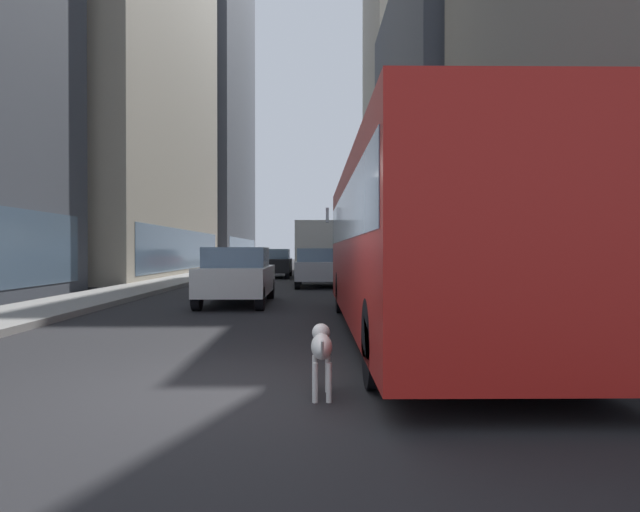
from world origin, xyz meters
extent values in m
plane|color=#232326|center=(0.00, 35.00, 0.00)|extent=(120.00, 120.00, 0.00)
cube|color=gray|center=(-5.70, 35.00, 0.07)|extent=(2.40, 110.00, 0.15)
cube|color=gray|center=(5.70, 35.00, 0.07)|extent=(2.40, 110.00, 0.15)
cube|color=#B2A893|center=(-11.90, 28.92, 14.38)|extent=(10.14, 22.66, 28.77)
cube|color=slate|center=(-6.85, 28.92, 1.60)|extent=(0.08, 20.39, 2.40)
cube|color=#4C515B|center=(-11.90, 54.19, 18.90)|extent=(11.10, 23.64, 37.81)
cube|color=slate|center=(-6.37, 54.19, 1.60)|extent=(0.08, 21.27, 2.40)
cube|color=slate|center=(6.98, 7.84, 1.60)|extent=(0.08, 21.32, 2.40)
cube|color=#4C515B|center=(11.90, 32.01, 9.65)|extent=(11.22, 21.53, 19.30)
cube|color=slate|center=(6.31, 32.01, 1.60)|extent=(0.08, 19.38, 2.40)
cube|color=#B2A893|center=(11.90, 52.17, 17.54)|extent=(10.17, 17.22, 35.08)
cube|color=slate|center=(6.83, 52.17, 1.60)|extent=(0.08, 15.50, 2.40)
cube|color=red|center=(2.80, 4.21, 1.67)|extent=(2.55, 11.50, 2.75)
cube|color=slate|center=(2.80, 4.21, 2.17)|extent=(2.57, 11.04, 0.90)
cube|color=black|center=(2.80, 9.91, 0.55)|extent=(2.55, 0.16, 0.44)
cylinder|color=black|center=(1.67, 7.76, 0.50)|extent=(0.30, 1.00, 1.00)
cylinder|color=black|center=(3.92, 7.76, 0.50)|extent=(0.30, 1.00, 1.00)
cylinder|color=black|center=(1.67, 0.06, 0.50)|extent=(0.30, 1.00, 1.00)
cylinder|color=black|center=(3.92, 0.06, 0.50)|extent=(0.30, 1.00, 1.00)
cube|color=silver|center=(1.34, 9.36, 2.50)|extent=(0.08, 0.24, 0.40)
cube|color=black|center=(-1.20, 26.14, 0.70)|extent=(1.79, 4.51, 0.75)
cube|color=slate|center=(-1.20, 25.92, 1.35)|extent=(1.64, 2.03, 0.55)
cylinder|color=black|center=(-1.98, 27.98, 0.32)|extent=(0.22, 0.64, 0.64)
cylinder|color=black|center=(-0.42, 27.98, 0.32)|extent=(0.22, 0.64, 0.64)
cylinder|color=black|center=(-1.98, 24.31, 0.32)|extent=(0.22, 0.64, 0.64)
cylinder|color=black|center=(-0.42, 24.31, 0.32)|extent=(0.22, 0.64, 0.64)
cube|color=silver|center=(-1.20, 10.04, 0.70)|extent=(1.82, 4.40, 0.75)
cube|color=slate|center=(-1.20, 9.82, 1.35)|extent=(1.68, 1.98, 0.55)
cylinder|color=black|center=(-2.00, 11.82, 0.32)|extent=(0.22, 0.64, 0.64)
cylinder|color=black|center=(-0.40, 11.82, 0.32)|extent=(0.22, 0.64, 0.64)
cylinder|color=black|center=(-2.00, 8.26, 0.32)|extent=(0.22, 0.64, 0.64)
cylinder|color=black|center=(-0.40, 8.26, 0.32)|extent=(0.22, 0.64, 0.64)
cube|color=#B7BABF|center=(1.20, 17.81, 0.70)|extent=(1.94, 4.04, 0.75)
cube|color=slate|center=(1.20, 17.61, 1.35)|extent=(1.78, 1.82, 0.55)
cylinder|color=black|center=(0.34, 19.41, 0.32)|extent=(0.22, 0.64, 0.64)
cylinder|color=black|center=(2.06, 19.41, 0.32)|extent=(0.22, 0.64, 0.64)
cylinder|color=black|center=(0.34, 16.21, 0.32)|extent=(0.22, 0.64, 0.64)
cylinder|color=black|center=(2.06, 16.21, 0.32)|extent=(0.22, 0.64, 0.64)
cube|color=red|center=(-2.80, 38.68, 0.70)|extent=(1.93, 4.02, 0.75)
cube|color=slate|center=(-2.80, 38.48, 1.35)|extent=(1.77, 1.81, 0.55)
cylinder|color=black|center=(-3.65, 40.27, 0.32)|extent=(0.22, 0.64, 0.64)
cylinder|color=black|center=(-1.95, 40.27, 0.32)|extent=(0.22, 0.64, 0.64)
cylinder|color=black|center=(-3.65, 37.09, 0.32)|extent=(0.22, 0.64, 0.64)
cylinder|color=black|center=(-1.95, 37.09, 0.32)|extent=(0.22, 0.64, 0.64)
cube|color=#4C6BB7|center=(1.20, 44.59, 0.70)|extent=(1.75, 4.26, 0.75)
cube|color=slate|center=(1.20, 44.38, 1.35)|extent=(1.61, 1.92, 0.55)
cylinder|color=black|center=(0.43, 46.30, 0.32)|extent=(0.22, 0.64, 0.64)
cylinder|color=black|center=(1.97, 46.30, 0.32)|extent=(0.22, 0.64, 0.64)
cylinder|color=black|center=(0.43, 42.88, 0.32)|extent=(0.22, 0.64, 0.64)
cylinder|color=black|center=(1.97, 42.88, 0.32)|extent=(0.22, 0.64, 0.64)
cube|color=silver|center=(1.20, 28.48, 1.50)|extent=(2.30, 2.00, 2.10)
cube|color=silver|center=(1.20, 24.73, 1.75)|extent=(2.30, 5.50, 2.60)
cylinder|color=black|center=(0.19, 28.48, 0.45)|extent=(0.28, 0.90, 0.90)
cylinder|color=black|center=(2.21, 28.48, 0.45)|extent=(0.28, 0.90, 0.90)
cylinder|color=black|center=(0.19, 22.98, 0.45)|extent=(0.28, 0.90, 0.90)
cylinder|color=black|center=(2.21, 22.98, 0.45)|extent=(0.28, 0.90, 0.90)
ellipsoid|color=white|center=(1.04, -0.31, 0.53)|extent=(0.22, 0.60, 0.26)
sphere|color=white|center=(1.04, 0.07, 0.62)|extent=(0.20, 0.20, 0.20)
sphere|color=black|center=(0.98, 0.09, 0.64)|extent=(0.07, 0.07, 0.07)
sphere|color=black|center=(1.10, 0.09, 0.64)|extent=(0.07, 0.07, 0.07)
cylinder|color=white|center=(1.04, -0.71, 0.58)|extent=(0.03, 0.16, 0.19)
cylinder|color=white|center=(0.97, -0.10, 0.20)|extent=(0.06, 0.06, 0.40)
cylinder|color=white|center=(1.11, -0.10, 0.20)|extent=(0.06, 0.06, 0.40)
cylinder|color=white|center=(0.97, -0.52, 0.20)|extent=(0.06, 0.06, 0.40)
cylinder|color=white|center=(1.11, -0.52, 0.20)|extent=(0.06, 0.06, 0.40)
sphere|color=black|center=(1.09, -0.21, 0.57)|extent=(0.04, 0.04, 0.04)
sphere|color=black|center=(0.98, -0.39, 0.55)|extent=(0.04, 0.04, 0.04)
sphere|color=black|center=(1.06, -0.49, 0.59)|extent=(0.04, 0.04, 0.04)
cylinder|color=#1E1E2D|center=(5.77, 4.79, 0.57)|extent=(0.28, 0.28, 0.85)
cylinder|color=#B2A58C|center=(5.77, 4.79, 1.31)|extent=(0.34, 0.34, 0.62)
sphere|color=tan|center=(5.77, 4.79, 1.73)|extent=(0.22, 0.22, 0.22)
cube|color=#59331E|center=(5.99, 4.79, 1.05)|extent=(0.12, 0.24, 0.20)
cylinder|color=black|center=(4.90, 2.74, 1.85)|extent=(0.12, 0.12, 3.40)
cube|color=black|center=(4.90, 2.92, 3.20)|extent=(0.24, 0.20, 0.70)
sphere|color=red|center=(4.90, 3.03, 3.42)|extent=(0.11, 0.11, 0.11)
sphere|color=orange|center=(4.90, 3.03, 3.20)|extent=(0.11, 0.11, 0.11)
sphere|color=green|center=(4.90, 3.03, 2.98)|extent=(0.11, 0.11, 0.11)
camera|label=1|loc=(0.95, -6.22, 1.53)|focal=31.94mm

